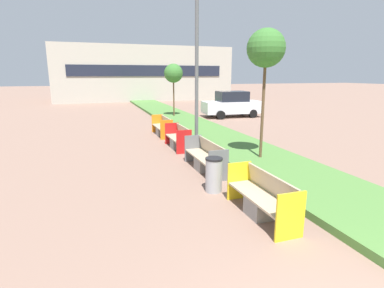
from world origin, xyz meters
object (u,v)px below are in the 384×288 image
sapling_tree_far (173,74)px  bench_orange_frame (163,128)px  street_lamp_post (197,55)px  sapling_tree_near (266,49)px  parked_car_distant (232,104)px  litter_bin (214,175)px  bench_grey_frame (206,159)px  bench_red_frame (178,140)px  bench_yellow_frame (262,200)px

sapling_tree_far → bench_orange_frame: bearing=-110.7°
street_lamp_post → sapling_tree_far: street_lamp_post is taller
sapling_tree_near → parked_car_distant: (4.17, 10.85, -2.92)m
bench_orange_frame → litter_bin: size_ratio=2.27×
bench_grey_frame → bench_red_frame: size_ratio=1.21×
bench_grey_frame → bench_orange_frame: size_ratio=1.09×
bench_yellow_frame → sapling_tree_far: size_ratio=0.55×
bench_orange_frame → sapling_tree_far: (2.18, 5.77, 2.73)m
bench_red_frame → parked_car_distant: (6.35, 7.97, 0.55)m
bench_orange_frame → sapling_tree_near: 7.07m
litter_bin → sapling_tree_near: size_ratio=0.20×
bench_grey_frame → bench_red_frame: bearing=90.1°
bench_yellow_frame → sapling_tree_near: 5.49m
bench_yellow_frame → bench_grey_frame: same height
sapling_tree_far → bench_grey_frame: bearing=-100.5°
bench_orange_frame → street_lamp_post: street_lamp_post is taller
bench_grey_frame → bench_orange_frame: same height
bench_orange_frame → litter_bin: bench_orange_frame is taller
bench_grey_frame → bench_yellow_frame: bearing=-90.0°
sapling_tree_near → sapling_tree_far: size_ratio=1.20×
litter_bin → bench_yellow_frame: bearing=-74.8°
sapling_tree_near → street_lamp_post: bearing=123.8°
bench_orange_frame → street_lamp_post: (0.61, -3.42, 3.38)m
litter_bin → sapling_tree_far: bearing=79.0°
litter_bin → parked_car_distant: bearing=62.1°
bench_grey_frame → bench_red_frame: (-0.00, 3.13, -0.01)m
bench_orange_frame → litter_bin: 7.79m
litter_bin → parked_car_distant: (6.80, 12.86, 0.45)m
bench_red_frame → street_lamp_post: street_lamp_post is taller
parked_car_distant → litter_bin: bearing=-113.7°
bench_grey_frame → sapling_tree_far: 12.30m
bench_grey_frame → sapling_tree_near: 4.10m
bench_yellow_frame → litter_bin: 1.71m
bench_orange_frame → sapling_tree_near: sapling_tree_near is taller
bench_yellow_frame → bench_orange_frame: 9.43m
bench_red_frame → sapling_tree_far: 9.34m
sapling_tree_far → parked_car_distant: sapling_tree_far is taller
street_lamp_post → sapling_tree_far: 9.35m
bench_orange_frame → litter_bin: bearing=-93.3°
bench_grey_frame → sapling_tree_near: sapling_tree_near is taller
litter_bin → sapling_tree_far: size_ratio=0.24×
street_lamp_post → sapling_tree_near: (1.57, -2.34, 0.09)m
bench_red_frame → bench_orange_frame: 2.89m
bench_grey_frame → sapling_tree_near: bearing=6.6°
bench_grey_frame → bench_orange_frame: 6.02m
bench_grey_frame → street_lamp_post: bearing=76.8°
bench_orange_frame → sapling_tree_far: bearing=69.3°
bench_yellow_frame → bench_red_frame: size_ratio=1.10×
litter_bin → sapling_tree_far: (2.63, 13.55, 2.63)m
sapling_tree_near → sapling_tree_far: bearing=90.0°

